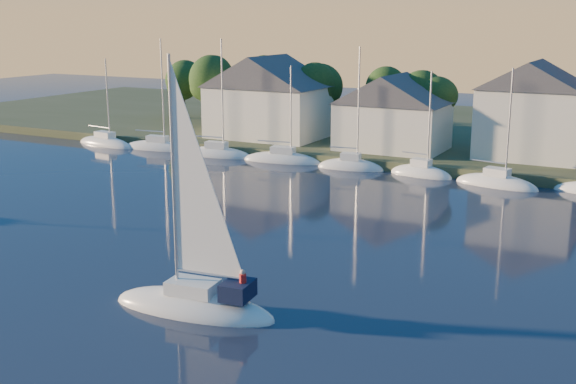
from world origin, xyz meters
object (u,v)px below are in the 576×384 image
Objects in this scene: clubhouse_centre at (393,111)px; clubhouse_east at (532,109)px; hero_sailboat at (196,300)px; clubhouse_west at (268,96)px.

clubhouse_centre is 14.17m from clubhouse_east.
hero_sailboat reaches higher than clubhouse_centre.
hero_sailboat reaches higher than clubhouse_east.
clubhouse_centre is at bearing -3.58° from clubhouse_west.
clubhouse_east reaches higher than clubhouse_west.
clubhouse_east reaches higher than clubhouse_centre.
clubhouse_centre is 45.35m from hero_sailboat.
clubhouse_east is at bearing 8.13° from clubhouse_centre.
clubhouse_west is 50.83m from hero_sailboat.
clubhouse_west is 1.30× the size of clubhouse_east.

